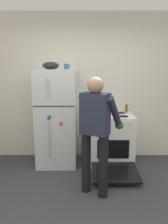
{
  "coord_description": "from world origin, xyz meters",
  "views": [
    {
      "loc": [
        -0.05,
        -2.12,
        1.7
      ],
      "look_at": [
        -0.05,
        1.32,
        1.0
      ],
      "focal_mm": 34.28,
      "sensor_mm": 36.0,
      "label": 1
    }
  ],
  "objects_px": {
    "person_cook": "(96,127)",
    "coffee_mug": "(66,67)",
    "mixing_bowl": "(51,66)",
    "pepper_mill": "(126,108)",
    "red_pot": "(103,112)",
    "refrigerator": "(57,118)",
    "stove_range": "(111,140)"
  },
  "relations": [
    {
      "from": "person_cook",
      "to": "coffee_mug",
      "type": "xyz_separation_m",
      "value": [
        -0.46,
        1.02,
        0.78
      ]
    },
    {
      "from": "mixing_bowl",
      "to": "pepper_mill",
      "type": "bearing_deg",
      "value": 8.42
    },
    {
      "from": "person_cook",
      "to": "red_pot",
      "type": "height_order",
      "value": "person_cook"
    },
    {
      "from": "red_pot",
      "to": "pepper_mill",
      "type": "distance_m",
      "value": 0.52
    },
    {
      "from": "mixing_bowl",
      "to": "red_pot",
      "type": "bearing_deg",
      "value": -3.21
    },
    {
      "from": "pepper_mill",
      "to": "refrigerator",
      "type": "bearing_deg",
      "value": -171.04
    },
    {
      "from": "refrigerator",
      "to": "pepper_mill",
      "type": "bearing_deg",
      "value": 8.96
    },
    {
      "from": "refrigerator",
      "to": "pepper_mill",
      "type": "relative_size",
      "value": 11.51
    },
    {
      "from": "refrigerator",
      "to": "red_pot",
      "type": "height_order",
      "value": "refrigerator"
    },
    {
      "from": "red_pot",
      "to": "refrigerator",
      "type": "bearing_deg",
      "value": 176.49
    },
    {
      "from": "stove_range",
      "to": "person_cook",
      "type": "height_order",
      "value": "person_cook"
    },
    {
      "from": "red_pot",
      "to": "coffee_mug",
      "type": "relative_size",
      "value": 3.18
    },
    {
      "from": "coffee_mug",
      "to": "pepper_mill",
      "type": "xyz_separation_m",
      "value": [
        1.09,
        0.15,
        -0.76
      ]
    },
    {
      "from": "stove_range",
      "to": "coffee_mug",
      "type": "relative_size",
      "value": 10.84
    },
    {
      "from": "red_pot",
      "to": "pepper_mill",
      "type": "relative_size",
      "value": 2.43
    },
    {
      "from": "pepper_mill",
      "to": "mixing_bowl",
      "type": "height_order",
      "value": "mixing_bowl"
    },
    {
      "from": "refrigerator",
      "to": "mixing_bowl",
      "type": "relative_size",
      "value": 6.02
    },
    {
      "from": "person_cook",
      "to": "pepper_mill",
      "type": "distance_m",
      "value": 1.33
    },
    {
      "from": "pepper_mill",
      "to": "mixing_bowl",
      "type": "relative_size",
      "value": 0.52
    },
    {
      "from": "refrigerator",
      "to": "red_pot",
      "type": "xyz_separation_m",
      "value": [
        0.81,
        -0.05,
        0.12
      ]
    },
    {
      "from": "red_pot",
      "to": "mixing_bowl",
      "type": "height_order",
      "value": "mixing_bowl"
    },
    {
      "from": "person_cook",
      "to": "red_pot",
      "type": "bearing_deg",
      "value": 79.63
    },
    {
      "from": "stove_range",
      "to": "person_cook",
      "type": "relative_size",
      "value": 0.76
    },
    {
      "from": "refrigerator",
      "to": "mixing_bowl",
      "type": "bearing_deg",
      "value": 179.78
    },
    {
      "from": "refrigerator",
      "to": "person_cook",
      "type": "bearing_deg",
      "value": -56.6
    },
    {
      "from": "person_cook",
      "to": "pepper_mill",
      "type": "relative_size",
      "value": 10.91
    },
    {
      "from": "stove_range",
      "to": "pepper_mill",
      "type": "bearing_deg",
      "value": 35.98
    },
    {
      "from": "coffee_mug",
      "to": "mixing_bowl",
      "type": "distance_m",
      "value": 0.27
    },
    {
      "from": "pepper_mill",
      "to": "person_cook",
      "type": "bearing_deg",
      "value": -118.18
    },
    {
      "from": "refrigerator",
      "to": "red_pot",
      "type": "distance_m",
      "value": 0.82
    },
    {
      "from": "stove_range",
      "to": "mixing_bowl",
      "type": "bearing_deg",
      "value": 179.03
    },
    {
      "from": "person_cook",
      "to": "pepper_mill",
      "type": "bearing_deg",
      "value": 61.82
    }
  ]
}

